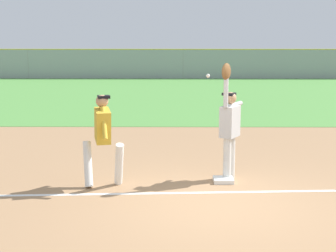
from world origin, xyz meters
TOP-DOWN VIEW (x-y plane):
  - ground_plane at (0.00, 0.00)m, footprint 80.18×80.18m
  - outfield_grass at (0.00, 17.33)m, footprint 43.40×19.66m
  - chalk_foul_line at (-3.76, 0.49)m, footprint 11.99×0.80m
  - first_base at (0.24, 1.39)m, footprint 0.38×0.38m
  - fielder at (0.36, 1.58)m, footprint 0.54×0.83m
  - runner at (-2.02, 1.09)m, footprint 0.83×0.84m
  - baseball at (-0.05, 1.80)m, footprint 0.07×0.07m
  - outfield_fence at (0.00, 27.16)m, footprint 43.48×0.08m
  - parked_car_black at (-7.09, 30.20)m, footprint 4.55×2.42m
  - parked_car_silver at (-1.51, 29.60)m, footprint 4.54×2.40m
  - parked_car_red at (3.49, 30.45)m, footprint 4.59×2.50m

SIDE VIEW (x-z plane):
  - ground_plane at x=0.00m, z-range 0.00..0.00m
  - chalk_foul_line at x=-3.76m, z-range 0.00..0.01m
  - outfield_grass at x=0.00m, z-range 0.00..0.01m
  - first_base at x=0.24m, z-range 0.00..0.08m
  - parked_car_black at x=-7.09m, z-range 0.05..1.30m
  - parked_car_silver at x=-1.51m, z-range 0.05..1.30m
  - parked_car_red at x=3.49m, z-range 0.05..1.30m
  - runner at x=-2.02m, z-range 0.14..1.86m
  - outfield_fence at x=0.00m, z-range 0.00..2.07m
  - fielder at x=0.36m, z-range -0.02..2.26m
  - baseball at x=-0.05m, z-range 1.98..2.05m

